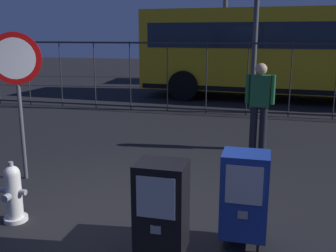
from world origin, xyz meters
name	(u,v)px	position (x,y,z in m)	size (l,w,h in m)	color
ground_plane	(120,217)	(0.00, 0.00, 0.00)	(60.00, 60.00, 0.00)	black
fire_hydrant	(13,193)	(-1.19, -0.39, 0.35)	(0.33, 0.32, 0.75)	silver
newspaper_box_primary	(162,207)	(0.74, -0.77, 0.57)	(0.48, 0.42, 1.02)	black
newspaper_box_secondary	(245,194)	(1.49, -0.26, 0.57)	(0.48, 0.42, 1.02)	black
stop_sign	(17,76)	(-1.92, 0.90, 1.60)	(0.71, 0.31, 2.23)	#4C4F54
pedestrian	(260,102)	(1.53, 3.40, 0.95)	(0.55, 0.22, 1.67)	black
fence_barrier	(206,77)	(0.00, 6.75, 1.02)	(18.03, 0.04, 2.00)	#2D2D33
bus_near	(301,49)	(2.67, 9.75, 1.71)	(10.63, 3.27, 3.00)	gold
bus_far	(336,45)	(4.49, 14.62, 1.71)	(10.70, 3.62, 3.00)	beige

